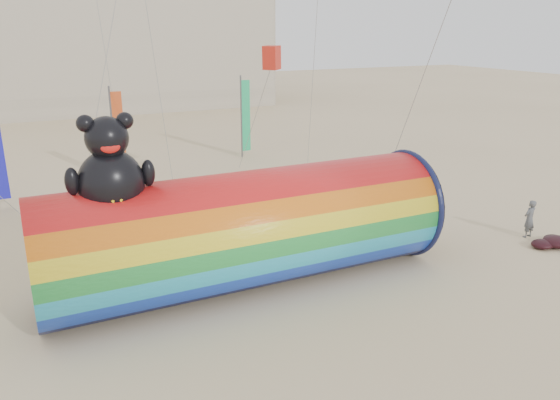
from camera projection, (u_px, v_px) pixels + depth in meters
name	position (u px, v px, depth m)	size (l,w,h in m)	color
ground	(286.00, 283.00, 18.04)	(160.00, 160.00, 0.00)	#CCB58C
windsock_assembly	(248.00, 227.00, 17.50)	(12.98, 3.95, 5.99)	red
kite_handler	(529.00, 219.00, 21.78)	(0.56, 0.37, 1.55)	#525559
fabric_bundle	(560.00, 241.00, 21.10)	(2.62, 1.35, 0.41)	#340910
festival_banners	(133.00, 132.00, 29.42)	(14.84, 4.73, 5.20)	#59595E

